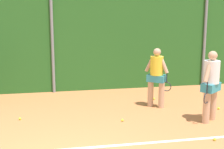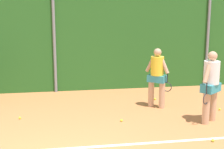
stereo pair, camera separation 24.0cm
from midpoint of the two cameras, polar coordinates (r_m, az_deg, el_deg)
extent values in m
plane|color=#C67542|center=(7.74, -10.24, -10.58)|extent=(29.36, 29.36, 0.00)
cube|color=#286023|center=(11.46, -10.89, 5.75)|extent=(19.09, 0.25, 3.53)
cylinder|color=gray|center=(11.28, -10.91, 6.31)|extent=(0.10, 0.10, 3.78)
cylinder|color=gray|center=(12.55, 15.27, 6.64)|extent=(0.10, 0.10, 3.78)
cylinder|color=tan|center=(8.96, 16.31, -5.05)|extent=(0.18, 0.18, 0.80)
cylinder|color=tan|center=(8.65, 15.26, -5.58)|extent=(0.18, 0.18, 0.80)
cube|color=teal|center=(8.67, 15.98, -2.10)|extent=(0.62, 0.57, 0.21)
cylinder|color=white|center=(8.59, 16.13, 0.45)|extent=(0.39, 0.39, 0.57)
sphere|color=tan|center=(8.52, 16.28, 3.17)|extent=(0.23, 0.23, 0.23)
cylinder|color=tan|center=(8.78, 16.79, 0.93)|extent=(0.29, 0.24, 0.55)
cylinder|color=tan|center=(8.39, 15.47, 0.51)|extent=(0.29, 0.24, 0.55)
cylinder|color=black|center=(8.37, 15.36, -2.18)|extent=(0.03, 0.03, 0.28)
torus|color=#26262B|center=(8.44, 15.26, -3.97)|extent=(0.24, 0.19, 0.28)
cylinder|color=tan|center=(9.80, 5.99, -3.31)|extent=(0.17, 0.17, 0.76)
cylinder|color=tan|center=(9.69, 7.86, -3.54)|extent=(0.17, 0.17, 0.76)
cube|color=teal|center=(9.63, 6.99, -0.65)|extent=(0.58, 0.55, 0.20)
cylinder|color=yellow|center=(9.56, 7.04, 1.54)|extent=(0.37, 0.37, 0.54)
sphere|color=tan|center=(9.50, 7.10, 3.87)|extent=(0.22, 0.22, 0.22)
cylinder|color=tan|center=(9.63, 5.87, 1.89)|extent=(0.27, 0.24, 0.52)
cylinder|color=tan|center=(9.48, 8.25, 1.67)|extent=(0.27, 0.24, 0.52)
cylinder|color=black|center=(9.57, 8.77, -0.50)|extent=(0.03, 0.03, 0.28)
torus|color=#26262B|center=(9.63, 8.72, -2.07)|extent=(0.24, 0.20, 0.28)
sphere|color=#CCDB33|center=(7.71, 16.48, -10.72)|extent=(0.07, 0.07, 0.07)
sphere|color=#CCDB33|center=(9.03, -16.40, -7.36)|extent=(0.07, 0.07, 0.07)
sphere|color=#CCDB33|center=(8.57, 1.00, -7.92)|extent=(0.07, 0.07, 0.07)
sphere|color=#CCDB33|center=(9.98, 17.33, -5.61)|extent=(0.07, 0.07, 0.07)
sphere|color=#CCDB33|center=(10.57, 6.62, -4.18)|extent=(0.07, 0.07, 0.07)
camera|label=1|loc=(0.12, -90.75, -0.16)|focal=52.80mm
camera|label=2|loc=(0.12, 89.25, 0.16)|focal=52.80mm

